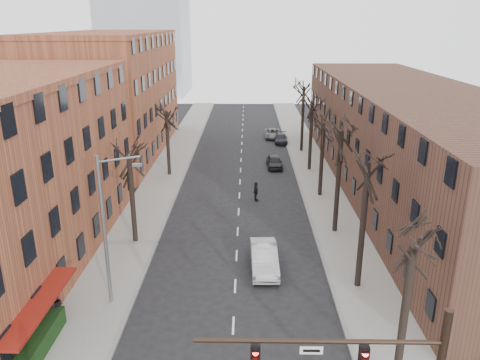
{
  "coord_description": "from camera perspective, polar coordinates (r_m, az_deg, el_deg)",
  "views": [
    {
      "loc": [
        0.69,
        -13.49,
        15.69
      ],
      "look_at": [
        0.17,
        20.83,
        4.0
      ],
      "focal_mm": 35.0,
      "sensor_mm": 36.0,
      "label": 1
    }
  ],
  "objects": [
    {
      "name": "parked_car_far",
      "position": [
        66.55,
        3.98,
        5.68
      ],
      "size": [
        2.14,
        4.55,
        1.26
      ],
      "primitive_type": "imported",
      "rotation": [
        0.0,
        0.0,
        -0.01
      ],
      "color": "slate",
      "rests_on": "ground"
    },
    {
      "name": "hedge",
      "position": [
        25.92,
        -23.77,
        -18.5
      ],
      "size": [
        0.8,
        6.0,
        1.0
      ],
      "primitive_type": "cube",
      "color": "#1A3813",
      "rests_on": "sidewalk_left"
    },
    {
      "name": "pedestrian_crossing",
      "position": [
        42.77,
        1.96,
        -1.41
      ],
      "size": [
        0.69,
        1.15,
        1.83
      ],
      "primitive_type": "imported",
      "rotation": [
        0.0,
        0.0,
        1.81
      ],
      "color": "black",
      "rests_on": "ground"
    },
    {
      "name": "tree_right_e",
      "position": [
        52.38,
        8.41,
        1.17
      ],
      "size": [
        5.2,
        5.2,
        10.8
      ],
      "primitive_type": null,
      "color": "black",
      "rests_on": "ground"
    },
    {
      "name": "tree_left_b",
      "position": [
        50.7,
        -8.58,
        0.56
      ],
      "size": [
        5.2,
        5.2,
        9.5
      ],
      "primitive_type": null,
      "color": "black",
      "rests_on": "ground"
    },
    {
      "name": "tree_left_a",
      "position": [
        36.15,
        -12.59,
        -7.41
      ],
      "size": [
        5.2,
        5.2,
        9.5
      ],
      "primitive_type": null,
      "color": "black",
      "rests_on": "ground"
    },
    {
      "name": "building_right",
      "position": [
        47.33,
        19.78,
        4.64
      ],
      "size": [
        12.0,
        50.0,
        10.0
      ],
      "primitive_type": "cube",
      "color": "#4B2F23",
      "rests_on": "ground"
    },
    {
      "name": "tree_right_c",
      "position": [
        37.63,
        11.44,
        -6.24
      ],
      "size": [
        5.2,
        5.2,
        11.6
      ],
      "primitive_type": null,
      "color": "black",
      "rests_on": "ground"
    },
    {
      "name": "building_left_far",
      "position": [
        60.49,
        -15.39,
        9.89
      ],
      "size": [
        12.0,
        28.0,
        14.0
      ],
      "primitive_type": "cube",
      "color": "brown",
      "rests_on": "ground"
    },
    {
      "name": "sidewalk_left",
      "position": [
        51.68,
        -8.85,
        0.99
      ],
      "size": [
        4.0,
        90.0,
        0.15
      ],
      "primitive_type": "cube",
      "color": "gray",
      "rests_on": "ground"
    },
    {
      "name": "sidewalk_right",
      "position": [
        51.47,
        9.0,
        0.91
      ],
      "size": [
        4.0,
        90.0,
        0.15
      ],
      "primitive_type": "cube",
      "color": "gray",
      "rests_on": "ground"
    },
    {
      "name": "parked_car_near",
      "position": [
        52.8,
        4.21,
        2.24
      ],
      "size": [
        1.82,
        4.09,
        1.37
      ],
      "primitive_type": "imported",
      "rotation": [
        0.0,
        0.0,
        0.05
      ],
      "color": "black",
      "rests_on": "ground"
    },
    {
      "name": "silver_sedan",
      "position": [
        31.44,
        2.97,
        -9.46
      ],
      "size": [
        1.88,
        4.99,
        1.63
      ],
      "primitive_type": "imported",
      "rotation": [
        0.0,
        0.0,
        0.03
      ],
      "color": "#A4A6AB",
      "rests_on": "ground"
    },
    {
      "name": "tree_right_b",
      "position": [
        30.72,
        14.08,
        -12.54
      ],
      "size": [
        5.2,
        5.2,
        10.8
      ],
      "primitive_type": null,
      "color": "black",
      "rests_on": "ground"
    },
    {
      "name": "tree_right_d",
      "position": [
        44.89,
        9.67,
        -1.93
      ],
      "size": [
        5.2,
        5.2,
        10.0
      ],
      "primitive_type": null,
      "color": "black",
      "rests_on": "ground"
    },
    {
      "name": "parked_car_mid",
      "position": [
        63.75,
        5.01,
        5.05
      ],
      "size": [
        1.86,
        4.26,
        1.22
      ],
      "primitive_type": "imported",
      "rotation": [
        0.0,
        0.0,
        -0.04
      ],
      "color": "black",
      "rests_on": "ground"
    },
    {
      "name": "streetlight",
      "position": [
        26.94,
        -15.93,
        -5.32
      ],
      "size": [
        2.45,
        0.22,
        9.03
      ],
      "color": "slate",
      "rests_on": "ground"
    },
    {
      "name": "pedestrian_b",
      "position": [
        28.03,
        -21.51,
        -14.23
      ],
      "size": [
        1.03,
        0.92,
        1.73
      ],
      "primitive_type": "imported",
      "rotation": [
        0.0,
        0.0,
        3.53
      ],
      "color": "black",
      "rests_on": "sidewalk_left"
    },
    {
      "name": "awning_left",
      "position": [
        26.98,
        -22.49,
        -18.4
      ],
      "size": [
        1.2,
        7.0,
        0.15
      ],
      "primitive_type": "cube",
      "color": "maroon",
      "rests_on": "ground"
    },
    {
      "name": "tree_right_f",
      "position": [
        59.99,
        7.47,
        3.48
      ],
      "size": [
        5.2,
        5.2,
        11.6
      ],
      "primitive_type": null,
      "color": "black",
      "rests_on": "ground"
    }
  ]
}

